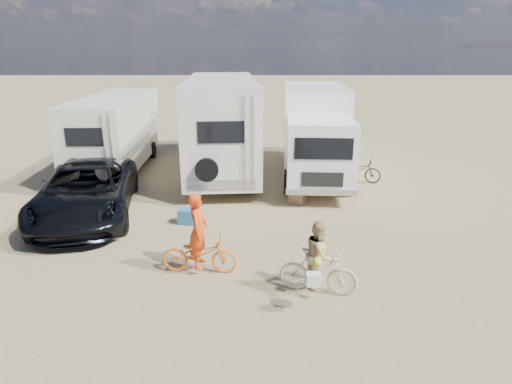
{
  "coord_description": "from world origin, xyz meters",
  "views": [
    {
      "loc": [
        1.13,
        -10.53,
        5.08
      ],
      "look_at": [
        1.15,
        0.55,
        1.3
      ],
      "focal_mm": 30.11,
      "sensor_mm": 36.0,
      "label": 1
    }
  ],
  "objects_px": {
    "dark_suv": "(86,191)",
    "rider_man": "(199,237)",
    "rider_woman": "(319,262)",
    "cooler": "(188,216)",
    "rv_main": "(222,127)",
    "crate": "(297,197)",
    "bike_woman": "(318,271)",
    "bike_man": "(199,254)",
    "box_truck": "(315,134)",
    "bike_parked": "(357,170)",
    "rv_left": "(116,135)"
  },
  "relations": [
    {
      "from": "rv_main",
      "to": "rv_left",
      "type": "bearing_deg",
      "value": 173.76
    },
    {
      "from": "dark_suv",
      "to": "bike_man",
      "type": "bearing_deg",
      "value": -52.98
    },
    {
      "from": "rv_left",
      "to": "dark_suv",
      "type": "xyz_separation_m",
      "value": [
        0.6,
        -5.17,
        -0.74
      ]
    },
    {
      "from": "rv_main",
      "to": "rider_woman",
      "type": "distance_m",
      "value": 9.93
    },
    {
      "from": "bike_woman",
      "to": "rider_man",
      "type": "relative_size",
      "value": 0.95
    },
    {
      "from": "cooler",
      "to": "rider_man",
      "type": "bearing_deg",
      "value": -67.57
    },
    {
      "from": "dark_suv",
      "to": "rider_woman",
      "type": "distance_m",
      "value": 7.99
    },
    {
      "from": "box_truck",
      "to": "bike_woman",
      "type": "distance_m",
      "value": 8.9
    },
    {
      "from": "rv_left",
      "to": "bike_woman",
      "type": "height_order",
      "value": "rv_left"
    },
    {
      "from": "cooler",
      "to": "crate",
      "type": "distance_m",
      "value": 3.9
    },
    {
      "from": "rider_man",
      "to": "cooler",
      "type": "distance_m",
      "value": 3.1
    },
    {
      "from": "bike_man",
      "to": "bike_parked",
      "type": "relative_size",
      "value": 0.96
    },
    {
      "from": "bike_man",
      "to": "rider_man",
      "type": "distance_m",
      "value": 0.43
    },
    {
      "from": "bike_man",
      "to": "crate",
      "type": "distance_m",
      "value": 5.48
    },
    {
      "from": "dark_suv",
      "to": "bike_man",
      "type": "xyz_separation_m",
      "value": [
        3.94,
        -3.59,
        -0.35
      ]
    },
    {
      "from": "rider_man",
      "to": "crate",
      "type": "bearing_deg",
      "value": -26.17
    },
    {
      "from": "bike_man",
      "to": "bike_woman",
      "type": "xyz_separation_m",
      "value": [
        2.66,
        -0.9,
        0.04
      ]
    },
    {
      "from": "box_truck",
      "to": "bike_woman",
      "type": "height_order",
      "value": "box_truck"
    },
    {
      "from": "dark_suv",
      "to": "rider_woman",
      "type": "bearing_deg",
      "value": -44.92
    },
    {
      "from": "box_truck",
      "to": "bike_parked",
      "type": "height_order",
      "value": "box_truck"
    },
    {
      "from": "rider_woman",
      "to": "box_truck",
      "type": "bearing_deg",
      "value": 8.52
    },
    {
      "from": "rv_left",
      "to": "rider_man",
      "type": "bearing_deg",
      "value": -64.23
    },
    {
      "from": "bike_woman",
      "to": "cooler",
      "type": "height_order",
      "value": "bike_woman"
    },
    {
      "from": "rv_main",
      "to": "cooler",
      "type": "height_order",
      "value": "rv_main"
    },
    {
      "from": "dark_suv",
      "to": "crate",
      "type": "relative_size",
      "value": 11.77
    },
    {
      "from": "rv_left",
      "to": "rider_woman",
      "type": "bearing_deg",
      "value": -54.95
    },
    {
      "from": "box_truck",
      "to": "rv_left",
      "type": "bearing_deg",
      "value": 177.3
    },
    {
      "from": "box_truck",
      "to": "bike_man",
      "type": "relative_size",
      "value": 4.18
    },
    {
      "from": "rv_left",
      "to": "box_truck",
      "type": "height_order",
      "value": "box_truck"
    },
    {
      "from": "rv_main",
      "to": "dark_suv",
      "type": "relative_size",
      "value": 1.42
    },
    {
      "from": "box_truck",
      "to": "crate",
      "type": "bearing_deg",
      "value": -103.47
    },
    {
      "from": "rider_woman",
      "to": "dark_suv",
      "type": "bearing_deg",
      "value": 71.06
    },
    {
      "from": "bike_woman",
      "to": "bike_man",
      "type": "bearing_deg",
      "value": 86.5
    },
    {
      "from": "crate",
      "to": "rv_main",
      "type": "bearing_deg",
      "value": 126.15
    },
    {
      "from": "dark_suv",
      "to": "rider_man",
      "type": "xyz_separation_m",
      "value": [
        3.94,
        -3.59,
        0.07
      ]
    },
    {
      "from": "bike_woman",
      "to": "bike_parked",
      "type": "bearing_deg",
      "value": -2.89
    },
    {
      "from": "rv_left",
      "to": "bike_parked",
      "type": "xyz_separation_m",
      "value": [
        9.84,
        -1.62,
        -1.07
      ]
    },
    {
      "from": "rider_man",
      "to": "cooler",
      "type": "xyz_separation_m",
      "value": [
        -0.72,
        2.94,
        -0.67
      ]
    },
    {
      "from": "rv_main",
      "to": "bike_woman",
      "type": "height_order",
      "value": "rv_main"
    },
    {
      "from": "rider_man",
      "to": "bike_parked",
      "type": "xyz_separation_m",
      "value": [
        5.3,
        7.14,
        -0.4
      ]
    },
    {
      "from": "rv_main",
      "to": "rider_woman",
      "type": "relative_size",
      "value": 5.64
    },
    {
      "from": "dark_suv",
      "to": "bike_parked",
      "type": "distance_m",
      "value": 9.91
    },
    {
      "from": "rv_main",
      "to": "crate",
      "type": "xyz_separation_m",
      "value": [
        2.8,
        -3.83,
        -1.72
      ]
    },
    {
      "from": "rider_woman",
      "to": "bike_parked",
      "type": "distance_m",
      "value": 8.47
    },
    {
      "from": "rider_man",
      "to": "cooler",
      "type": "relative_size",
      "value": 3.23
    },
    {
      "from": "rv_main",
      "to": "box_truck",
      "type": "distance_m",
      "value": 3.83
    },
    {
      "from": "bike_man",
      "to": "cooler",
      "type": "distance_m",
      "value": 3.04
    },
    {
      "from": "rider_woman",
      "to": "rv_main",
      "type": "bearing_deg",
      "value": 31.28
    },
    {
      "from": "dark_suv",
      "to": "rider_woman",
      "type": "xyz_separation_m",
      "value": [
        6.6,
        -4.49,
        -0.07
      ]
    },
    {
      "from": "bike_man",
      "to": "bike_woman",
      "type": "distance_m",
      "value": 2.81
    }
  ]
}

